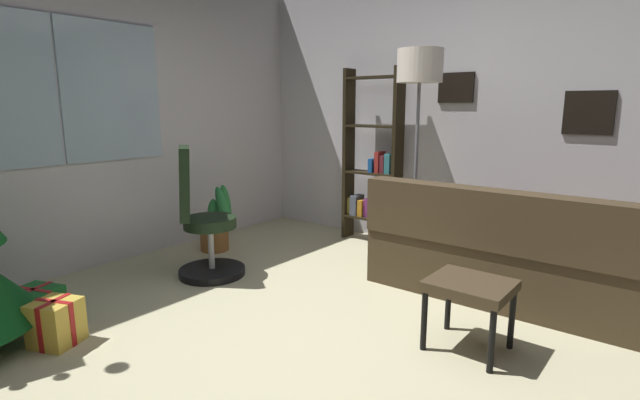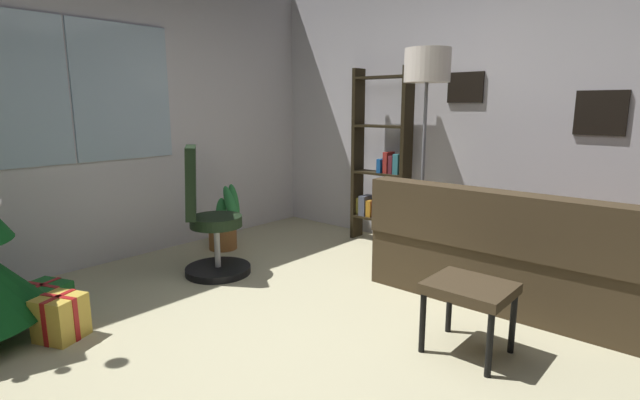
{
  "view_description": "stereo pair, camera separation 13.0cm",
  "coord_description": "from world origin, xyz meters",
  "views": [
    {
      "loc": [
        -2.1,
        -1.63,
        1.44
      ],
      "look_at": [
        0.19,
        0.21,
        0.85
      ],
      "focal_mm": 26.67,
      "sensor_mm": 36.0,
      "label": 1
    },
    {
      "loc": [
        -2.01,
        -1.73,
        1.44
      ],
      "look_at": [
        0.19,
        0.21,
        0.85
      ],
      "focal_mm": 26.67,
      "sensor_mm": 36.0,
      "label": 2
    }
  ],
  "objects": [
    {
      "name": "ground_plane",
      "position": [
        0.0,
        0.0,
        -0.05
      ],
      "size": [
        4.61,
        5.05,
        0.1
      ],
      "primitive_type": "cube",
      "color": "beige"
    },
    {
      "name": "wall_back_with_windows",
      "position": [
        -0.02,
        2.57,
        1.41
      ],
      "size": [
        4.61,
        0.12,
        2.81
      ],
      "color": "silver",
      "rests_on": "ground_plane"
    },
    {
      "name": "wall_right_with_frames",
      "position": [
        2.36,
        -0.0,
        1.41
      ],
      "size": [
        0.12,
        5.05,
        2.81
      ],
      "color": "silver",
      "rests_on": "ground_plane"
    },
    {
      "name": "couch",
      "position": [
        1.6,
        -0.69,
        0.3
      ],
      "size": [
        1.54,
        1.98,
        0.86
      ],
      "color": "#3D301F",
      "rests_on": "ground_plane"
    },
    {
      "name": "footstool",
      "position": [
        0.5,
        -0.68,
        0.37
      ],
      "size": [
        0.4,
        0.46,
        0.43
      ],
      "color": "#3D301F",
      "rests_on": "ground_plane"
    },
    {
      "name": "gift_box_green",
      "position": [
        -0.9,
        1.94,
        0.08
      ],
      "size": [
        0.38,
        0.38,
        0.16
      ],
      "color": "#1E722D",
      "rests_on": "ground_plane"
    },
    {
      "name": "gift_box_gold",
      "position": [
        -1.01,
        1.3,
        0.14
      ],
      "size": [
        0.32,
        0.32,
        0.28
      ],
      "color": "gold",
      "rests_on": "ground_plane"
    },
    {
      "name": "gift_box_blue",
      "position": [
        -1.07,
        1.99,
        0.08
      ],
      "size": [
        0.36,
        0.37,
        0.16
      ],
      "color": "#2D4C99",
      "rests_on": "ground_plane"
    },
    {
      "name": "office_chair",
      "position": [
        0.3,
        1.56,
        0.43
      ],
      "size": [
        0.59,
        0.58,
        1.11
      ],
      "color": "black",
      "rests_on": "ground_plane"
    },
    {
      "name": "bookshelf",
      "position": [
        2.09,
        1.03,
        0.79
      ],
      "size": [
        0.18,
        0.64,
        1.81
      ],
      "color": "black",
      "rests_on": "ground_plane"
    },
    {
      "name": "floor_lamp",
      "position": [
        1.71,
        0.33,
        1.65
      ],
      "size": [
        0.39,
        0.39,
        1.9
      ],
      "color": "slate",
      "rests_on": "ground_plane"
    },
    {
      "name": "potted_plant",
      "position": [
        0.85,
        2.04,
        0.27
      ],
      "size": [
        0.34,
        0.42,
        0.68
      ],
      "color": "#975F30",
      "rests_on": "ground_plane"
    }
  ]
}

